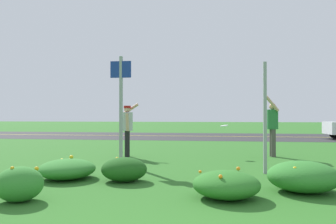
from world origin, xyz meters
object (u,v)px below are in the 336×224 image
at_px(sign_post_by_roadside, 265,118).
at_px(sign_post_near_path, 121,99).
at_px(person_catcher_green_shirt, 272,124).
at_px(frisbee_white, 224,126).
at_px(person_thrower_red_cap_gray_shirt, 127,126).

bearing_deg(sign_post_by_roadside, sign_post_near_path, 165.46).
relative_size(sign_post_near_path, person_catcher_green_shirt, 1.50).
bearing_deg(sign_post_by_roadside, person_catcher_green_shirt, 78.94).
height_order(person_catcher_green_shirt, frisbee_white, person_catcher_green_shirt).
distance_m(person_thrower_red_cap_gray_shirt, person_catcher_green_shirt, 4.56).
height_order(sign_post_near_path, frisbee_white, sign_post_near_path).
distance_m(sign_post_near_path, frisbee_white, 3.46).
height_order(sign_post_by_roadside, person_thrower_red_cap_gray_shirt, sign_post_by_roadside).
xyz_separation_m(sign_post_near_path, sign_post_by_roadside, (3.59, -0.93, -0.48)).
bearing_deg(person_catcher_green_shirt, person_thrower_red_cap_gray_shirt, -171.08).
xyz_separation_m(person_thrower_red_cap_gray_shirt, frisbee_white, (3.00, 0.36, -0.01)).
xyz_separation_m(person_catcher_green_shirt, frisbee_white, (-1.50, -0.35, -0.05)).
relative_size(person_thrower_red_cap_gray_shirt, person_catcher_green_shirt, 0.88).
xyz_separation_m(person_thrower_red_cap_gray_shirt, person_catcher_green_shirt, (4.50, 0.71, 0.04)).
bearing_deg(sign_post_near_path, frisbee_white, 36.08).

